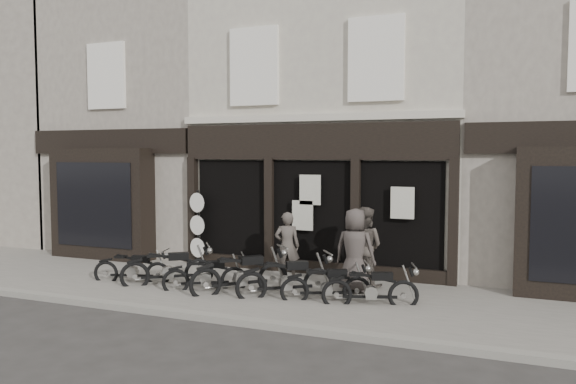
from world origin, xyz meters
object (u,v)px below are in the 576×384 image
at_px(motorcycle_2, 206,278).
at_px(motorcycle_4, 286,282).
at_px(motorcycle_0, 133,271).
at_px(motorcycle_3, 241,278).
at_px(man_left, 287,246).
at_px(motorcycle_5, 327,288).
at_px(man_right, 355,250).
at_px(motorcycle_6, 371,292).
at_px(advert_sign_post, 198,231).
at_px(motorcycle_1, 169,272).
at_px(man_centre, 364,247).

relative_size(motorcycle_2, motorcycle_4, 0.91).
relative_size(motorcycle_0, motorcycle_3, 1.03).
bearing_deg(motorcycle_2, man_left, 15.87).
distance_m(motorcycle_4, motorcycle_5, 0.91).
xyz_separation_m(motorcycle_2, man_right, (3.15, 1.03, 0.68)).
xyz_separation_m(motorcycle_6, advert_sign_post, (-5.28, 2.09, 0.68)).
bearing_deg(motorcycle_5, man_left, 113.03).
distance_m(motorcycle_0, motorcycle_2, 2.01).
xyz_separation_m(motorcycle_5, advert_sign_post, (-4.34, 2.08, 0.69)).
relative_size(motorcycle_1, man_centre, 1.01).
xyz_separation_m(motorcycle_0, man_right, (5.16, 1.02, 0.68)).
bearing_deg(man_centre, motorcycle_6, 118.69).
height_order(motorcycle_1, man_left, man_left).
relative_size(motorcycle_1, advert_sign_post, 0.85).
relative_size(motorcycle_3, motorcycle_4, 0.96).
relative_size(man_centre, advert_sign_post, 0.84).
relative_size(motorcycle_2, man_right, 0.92).
relative_size(motorcycle_5, man_left, 1.08).
distance_m(motorcycle_4, advert_sign_post, 4.07).
distance_m(motorcycle_2, advert_sign_post, 2.79).
xyz_separation_m(man_centre, man_right, (-0.06, -0.56, 0.01)).
bearing_deg(man_left, motorcycle_2, 26.86).
relative_size(motorcycle_0, motorcycle_6, 0.98).
distance_m(motorcycle_3, motorcycle_6, 2.90).
bearing_deg(motorcycle_2, motorcycle_5, -28.66).
relative_size(motorcycle_1, man_right, 1.01).
height_order(motorcycle_6, man_centre, man_centre).
bearing_deg(man_right, man_left, -12.14).
bearing_deg(motorcycle_4, man_left, 75.66).
bearing_deg(advert_sign_post, man_centre, 5.58).
distance_m(motorcycle_2, man_right, 3.38).
relative_size(motorcycle_4, motorcycle_5, 1.05).
height_order(motorcycle_1, motorcycle_6, motorcycle_1).
bearing_deg(motorcycle_1, motorcycle_0, 149.81).
bearing_deg(motorcycle_1, motorcycle_4, -35.55).
bearing_deg(motorcycle_3, man_right, -21.88).
distance_m(motorcycle_5, man_centre, 1.65).
xyz_separation_m(motorcycle_4, man_left, (-0.53, 1.35, 0.53)).
bearing_deg(motorcycle_1, man_right, -23.62).
distance_m(motorcycle_1, man_centre, 4.57).
bearing_deg(man_right, motorcycle_1, 14.31).
xyz_separation_m(motorcycle_1, advert_sign_post, (-0.48, 2.11, 0.65)).
bearing_deg(motorcycle_4, motorcycle_1, 144.68).
height_order(motorcycle_0, motorcycle_1, motorcycle_1).
xyz_separation_m(motorcycle_2, motorcycle_4, (1.89, 0.13, 0.05)).
bearing_deg(motorcycle_5, motorcycle_1, 156.53).
xyz_separation_m(man_right, advert_sign_post, (-4.69, 1.18, 0.01)).
distance_m(motorcycle_2, motorcycle_4, 1.90).
height_order(motorcycle_5, man_left, man_left).
bearing_deg(motorcycle_0, motorcycle_1, -9.63).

